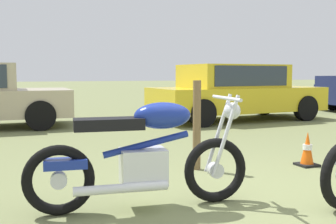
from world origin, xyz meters
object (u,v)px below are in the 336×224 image
object	(u,v)px
car_yellow	(235,89)
traffic_cone	(307,150)
motorcycle_blue	(144,155)
fence_post_wooden	(197,125)

from	to	relation	value
car_yellow	traffic_cone	size ratio (longest dim) A/B	10.03
traffic_cone	motorcycle_blue	bearing A→B (deg)	-161.54
traffic_cone	fence_post_wooden	size ratio (longest dim) A/B	0.40
motorcycle_blue	fence_post_wooden	world-z (taller)	fence_post_wooden
car_yellow	fence_post_wooden	distance (m)	5.59
motorcycle_blue	car_yellow	size ratio (longest dim) A/B	0.45
car_yellow	fence_post_wooden	world-z (taller)	car_yellow
car_yellow	fence_post_wooden	xyz separation A→B (m)	(-3.20, -4.57, -0.24)
car_yellow	fence_post_wooden	size ratio (longest dim) A/B	4.05
motorcycle_blue	car_yellow	xyz separation A→B (m)	(4.27, 5.75, 0.32)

